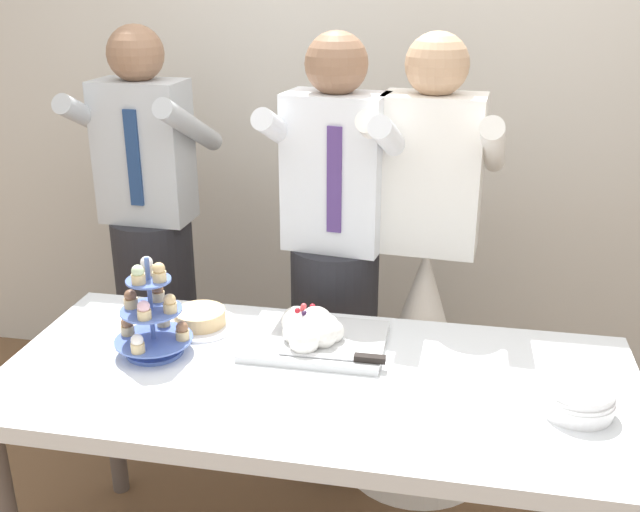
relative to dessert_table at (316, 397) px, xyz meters
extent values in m
cube|color=beige|center=(0.00, 1.40, 0.75)|extent=(5.20, 0.10, 2.90)
cube|color=silver|center=(0.00, 0.00, 0.05)|extent=(1.80, 0.80, 0.05)
cylinder|color=#564C47|center=(-0.82, 0.32, -0.34)|extent=(0.06, 0.06, 0.72)
cylinder|color=#564C47|center=(0.82, 0.32, -0.34)|extent=(0.06, 0.06, 0.72)
cylinder|color=#4C66B2|center=(-0.50, 0.03, 0.08)|extent=(0.17, 0.17, 0.01)
cylinder|color=#4C66B2|center=(-0.50, 0.03, 0.23)|extent=(0.01, 0.01, 0.31)
cylinder|color=#4C66B2|center=(-0.50, 0.03, 0.12)|extent=(0.23, 0.23, 0.01)
cylinder|color=#D1B784|center=(-0.41, 0.04, 0.14)|extent=(0.04, 0.04, 0.03)
sphere|color=brown|center=(-0.41, 0.04, 0.16)|extent=(0.04, 0.04, 0.04)
cylinder|color=#D1B784|center=(-0.50, 0.12, 0.14)|extent=(0.04, 0.04, 0.03)
sphere|color=#EAB7C6|center=(-0.50, 0.12, 0.16)|extent=(0.04, 0.04, 0.04)
cylinder|color=#D1B784|center=(-0.58, 0.04, 0.14)|extent=(0.04, 0.04, 0.03)
sphere|color=brown|center=(-0.58, 0.04, 0.16)|extent=(0.04, 0.04, 0.04)
cylinder|color=#D1B784|center=(-0.51, -0.05, 0.14)|extent=(0.04, 0.04, 0.03)
sphere|color=white|center=(-0.51, -0.05, 0.16)|extent=(0.04, 0.04, 0.04)
cylinder|color=#4C66B2|center=(-0.50, 0.03, 0.21)|extent=(0.18, 0.18, 0.01)
cylinder|color=#D1B784|center=(-0.43, 0.03, 0.23)|extent=(0.04, 0.04, 0.03)
sphere|color=#D6B27A|center=(-0.43, 0.03, 0.25)|extent=(0.04, 0.04, 0.04)
cylinder|color=#D1B784|center=(-0.50, 0.09, 0.23)|extent=(0.04, 0.04, 0.03)
sphere|color=brown|center=(-0.50, 0.09, 0.25)|extent=(0.04, 0.04, 0.04)
cylinder|color=#D1B784|center=(-0.56, 0.03, 0.23)|extent=(0.04, 0.04, 0.03)
sphere|color=brown|center=(-0.56, 0.03, 0.25)|extent=(0.04, 0.04, 0.04)
cylinder|color=#D1B784|center=(-0.49, -0.03, 0.23)|extent=(0.04, 0.04, 0.03)
sphere|color=#EAB7C6|center=(-0.49, -0.03, 0.25)|extent=(0.04, 0.04, 0.04)
cylinder|color=#4C66B2|center=(-0.50, 0.03, 0.31)|extent=(0.13, 0.13, 0.01)
cylinder|color=#D1B784|center=(-0.46, 0.03, 0.33)|extent=(0.04, 0.04, 0.03)
sphere|color=#D6B27A|center=(-0.46, 0.03, 0.35)|extent=(0.04, 0.04, 0.04)
cylinder|color=#D1B784|center=(-0.51, 0.07, 0.33)|extent=(0.04, 0.04, 0.03)
sphere|color=white|center=(-0.51, 0.07, 0.35)|extent=(0.04, 0.04, 0.04)
cylinder|color=#D1B784|center=(-0.51, 0.00, 0.33)|extent=(0.04, 0.04, 0.03)
sphere|color=beige|center=(-0.51, 0.00, 0.35)|extent=(0.04, 0.04, 0.04)
cube|color=silver|center=(-0.04, 0.17, 0.09)|extent=(0.42, 0.31, 0.02)
sphere|color=white|center=(0.02, 0.17, 0.12)|extent=(0.07, 0.07, 0.07)
sphere|color=white|center=(-0.01, 0.21, 0.12)|extent=(0.07, 0.07, 0.07)
sphere|color=white|center=(-0.04, 0.21, 0.13)|extent=(0.08, 0.08, 0.08)
sphere|color=white|center=(-0.10, 0.20, 0.13)|extent=(0.09, 0.09, 0.09)
sphere|color=white|center=(-0.09, 0.15, 0.13)|extent=(0.08, 0.08, 0.08)
sphere|color=white|center=(-0.05, 0.09, 0.13)|extent=(0.09, 0.09, 0.09)
sphere|color=white|center=(-0.01, 0.14, 0.13)|extent=(0.09, 0.09, 0.09)
sphere|color=white|center=(-0.04, 0.17, 0.14)|extent=(0.11, 0.11, 0.11)
sphere|color=#B21923|center=(-0.09, 0.17, 0.19)|extent=(0.02, 0.02, 0.02)
sphere|color=#DB474C|center=(-0.08, 0.20, 0.18)|extent=(0.02, 0.02, 0.02)
sphere|color=#DB474C|center=(-0.04, 0.17, 0.18)|extent=(0.02, 0.02, 0.02)
sphere|color=#DB474C|center=(-0.08, 0.20, 0.19)|extent=(0.02, 0.02, 0.02)
sphere|color=#B21923|center=(-0.05, 0.21, 0.18)|extent=(0.02, 0.02, 0.02)
sphere|color=#2D1938|center=(-0.07, 0.16, 0.18)|extent=(0.02, 0.02, 0.02)
cube|color=silver|center=(-0.01, 0.06, 0.10)|extent=(0.23, 0.02, 0.00)
cube|color=black|center=(0.14, 0.06, 0.11)|extent=(0.09, 0.03, 0.02)
cylinder|color=white|center=(0.69, -0.05, 0.08)|extent=(0.18, 0.18, 0.01)
cylinder|color=white|center=(0.70, -0.06, 0.09)|extent=(0.18, 0.18, 0.01)
cylinder|color=white|center=(0.70, -0.06, 0.10)|extent=(0.18, 0.18, 0.01)
cylinder|color=white|center=(0.70, -0.06, 0.11)|extent=(0.18, 0.18, 0.01)
cylinder|color=white|center=(0.70, -0.06, 0.12)|extent=(0.18, 0.18, 0.01)
cylinder|color=white|center=(0.69, -0.05, 0.13)|extent=(0.18, 0.18, 0.01)
cylinder|color=white|center=(0.70, -0.05, 0.15)|extent=(0.18, 0.18, 0.01)
cylinder|color=white|center=(-0.42, 0.22, 0.08)|extent=(0.24, 0.24, 0.01)
cylinder|color=#D6B27A|center=(-0.42, 0.22, 0.11)|extent=(0.16, 0.16, 0.05)
cylinder|color=#232328|center=(-0.06, 0.65, -0.24)|extent=(0.32, 0.32, 0.92)
cube|color=white|center=(-0.06, 0.65, 0.49)|extent=(0.36, 0.24, 0.54)
sphere|color=#8C664C|center=(-0.06, 0.65, 0.85)|extent=(0.21, 0.21, 0.21)
cylinder|color=white|center=(-0.23, 0.67, 0.60)|extent=(0.14, 0.49, 0.28)
cylinder|color=white|center=(0.14, 0.62, 0.60)|extent=(0.14, 0.49, 0.28)
cube|color=#4C3372|center=(-0.05, 0.54, 0.49)|extent=(0.05, 0.02, 0.36)
cone|color=white|center=(0.26, 0.69, -0.24)|extent=(0.56, 0.56, 0.92)
cube|color=white|center=(0.26, 0.69, 0.49)|extent=(0.35, 0.23, 0.54)
sphere|color=tan|center=(0.26, 0.69, 0.85)|extent=(0.21, 0.21, 0.21)
cylinder|color=white|center=(0.08, 0.70, 0.60)|extent=(0.11, 0.49, 0.28)
cylinder|color=white|center=(0.46, 0.67, 0.60)|extent=(0.11, 0.49, 0.28)
cylinder|color=#232328|center=(-0.83, 0.81, -0.24)|extent=(0.32, 0.32, 0.92)
cube|color=#B2B7BC|center=(-0.83, 0.81, 0.49)|extent=(0.35, 0.21, 0.54)
sphere|color=#8C664C|center=(-0.83, 0.81, 0.85)|extent=(0.21, 0.21, 0.21)
cylinder|color=#B2B7BC|center=(-1.02, 0.81, 0.60)|extent=(0.09, 0.49, 0.28)
cylinder|color=#B2B7BC|center=(-0.64, 0.80, 0.60)|extent=(0.09, 0.49, 0.28)
cube|color=navy|center=(-0.83, 0.70, 0.49)|extent=(0.05, 0.01, 0.36)
camera|label=1|loc=(0.35, -1.77, 1.14)|focal=41.24mm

